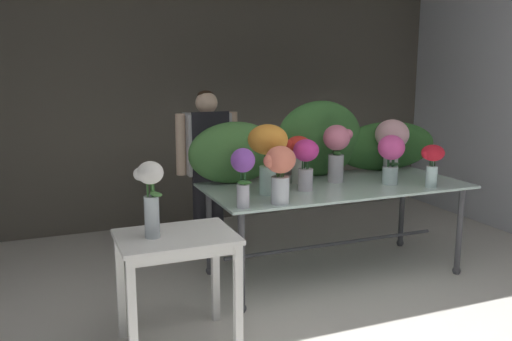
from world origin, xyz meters
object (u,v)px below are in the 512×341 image
Objects in this scene: vase_violet_dahlias at (243,171)px; vase_blush_hydrangea at (392,139)px; vase_coral_tulips at (280,170)px; vase_scarlet_stock at (298,154)px; florist at (208,157)px; vase_rosy_ranunculus at (337,148)px; vase_fuchsia_freesia at (391,155)px; vase_magenta_peonies at (306,160)px; display_table_glass at (335,196)px; vase_sunset_snapdragons at (267,148)px; vase_crimson_carnations at (432,160)px; side_table_white at (177,251)px; vase_white_roses_tall at (150,194)px.

vase_blush_hydrangea is at bearing 20.12° from vase_violet_dahlias.
vase_coral_tulips is 0.71m from vase_scarlet_stock.
florist is 1.18m from vase_rosy_ranunculus.
vase_fuchsia_freesia is (-0.26, -0.37, -0.07)m from vase_blush_hydrangea.
vase_fuchsia_freesia is at bearing -4.45° from vase_magenta_peonies.
florist is 1.63m from vase_fuchsia_freesia.
vase_sunset_snapdragons is (-0.67, -0.10, 0.47)m from display_table_glass.
vase_coral_tulips is 1.02× the size of vase_fuchsia_freesia.
vase_magenta_peonies reaches higher than vase_scarlet_stock.
vase_fuchsia_freesia is (1.10, -0.05, -0.12)m from vase_sunset_snapdragons.
florist is at bearing 120.17° from vase_magenta_peonies.
vase_sunset_snapdragons is (0.31, 0.30, 0.11)m from vase_violet_dahlias.
vase_crimson_carnations is 0.85× the size of vase_magenta_peonies.
side_table_white is 0.48× the size of florist.
side_table_white is 1.36× the size of vase_sunset_snapdragons.
vase_scarlet_stock is (-0.94, 0.55, 0.03)m from vase_crimson_carnations.
vase_sunset_snapdragons is at bearing 33.52° from side_table_white.
vase_sunset_snapdragons is 1.17m from vase_white_roses_tall.
vase_crimson_carnations is at bearing -92.44° from vase_blush_hydrangea.
vase_scarlet_stock is (-0.27, 0.18, 0.35)m from display_table_glass.
side_table_white is at bearing -154.25° from vase_rosy_ranunculus.
florist is 1.07m from vase_magenta_peonies.
vase_fuchsia_freesia reaches higher than vase_scarlet_stock.
vase_fuchsia_freesia is at bearing -32.70° from vase_rosy_ranunculus.
vase_coral_tulips is at bearing -139.91° from vase_magenta_peonies.
florist is at bearing 61.44° from vase_white_roses_tall.
vase_coral_tulips is at bearing -156.24° from vase_blush_hydrangea.
vase_magenta_peonies is (0.65, 0.31, -0.01)m from vase_violet_dahlias.
vase_white_roses_tall is (-0.70, -0.27, -0.04)m from vase_violet_dahlias.
vase_violet_dahlias is (0.55, 0.27, 0.42)m from side_table_white.
vase_blush_hydrangea is 1.18× the size of vase_coral_tulips.
florist is 1.95m from vase_crimson_carnations.
vase_violet_dahlias is at bearing -140.94° from vase_scarlet_stock.
vase_fuchsia_freesia reaches higher than display_table_glass.
vase_rosy_ranunculus is at bearing 25.75° from side_table_white.
vase_sunset_snapdragons is at bearing -165.04° from vase_rosy_ranunculus.
display_table_glass is 5.16× the size of vase_coral_tulips.
vase_magenta_peonies is (-0.33, -0.09, 0.35)m from display_table_glass.
florist is at bearing 132.26° from vase_scarlet_stock.
vase_blush_hydrangea reaches higher than vase_rosy_ranunculus.
vase_blush_hydrangea is 1.02× the size of vase_rosy_ranunculus.
vase_coral_tulips is at bearing -167.59° from vase_fuchsia_freesia.
vase_fuchsia_freesia is (0.76, -0.06, -0.00)m from vase_magenta_peonies.
vase_sunset_snapdragons is 1.29× the size of vase_coral_tulips.
vase_violet_dahlias is 0.87× the size of vase_rosy_ranunculus.
vase_scarlet_stock reaches higher than side_table_white.
vase_sunset_snapdragons is 1.35× the size of vase_scarlet_stock.
vase_sunset_snapdragons is 1.32× the size of vase_magenta_peonies.
vase_fuchsia_freesia reaches higher than vase_crimson_carnations.
florist is 1.24m from vase_violet_dahlias.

